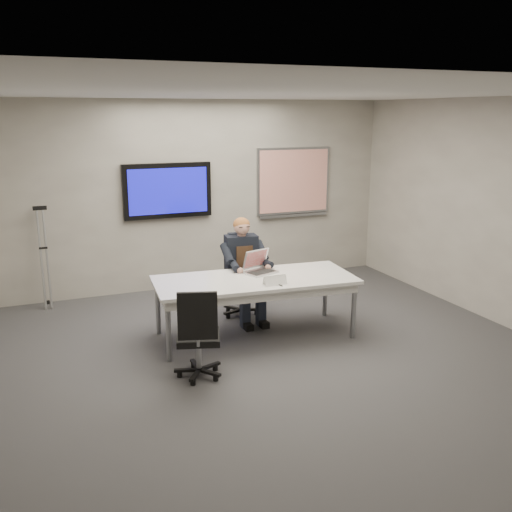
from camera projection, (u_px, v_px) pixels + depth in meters
name	position (u px, v px, depth m)	size (l,w,h in m)	color
floor	(282.00, 359.00, 6.21)	(6.00, 6.00, 0.02)	#373639
ceiling	(286.00, 92.00, 5.53)	(6.00, 6.00, 0.02)	silver
wall_back	(200.00, 195.00, 8.56)	(6.00, 0.02, 2.80)	gray
wall_front	(510.00, 336.00, 3.18)	(6.00, 0.02, 2.80)	gray
wall_right	(506.00, 214.00, 6.97)	(0.02, 6.00, 2.80)	gray
conference_table	(255.00, 285.00, 6.70)	(2.42, 1.17, 0.72)	white
tv_display	(168.00, 191.00, 8.31)	(1.30, 0.09, 0.80)	black
whiteboard	(294.00, 182.00, 9.07)	(1.25, 0.08, 1.10)	gray
office_chair_far	(241.00, 291.00, 7.53)	(0.61, 0.61, 1.00)	black
office_chair_near	(199.00, 350.00, 5.70)	(0.57, 0.57, 0.96)	black
seated_person	(246.00, 280.00, 7.26)	(0.43, 0.73, 1.32)	#1E2433
crutch	(44.00, 255.00, 7.71)	(0.20, 0.33, 1.46)	#A6A9AE
laptop	(259.00, 266.00, 6.94)	(0.43, 0.45, 0.26)	silver
name_tent	(275.00, 280.00, 6.43)	(0.27, 0.07, 0.11)	white
pen	(278.00, 284.00, 6.42)	(0.01, 0.01, 0.14)	black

